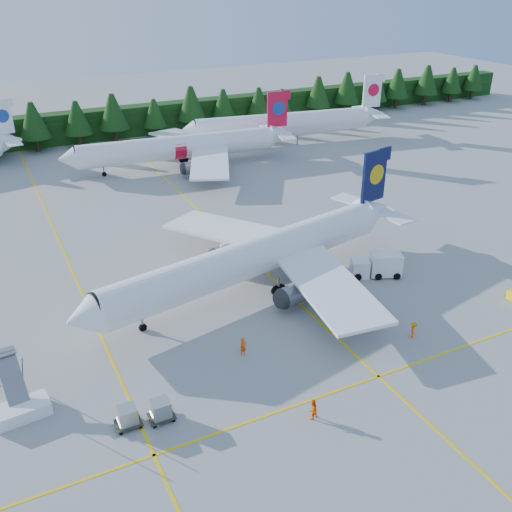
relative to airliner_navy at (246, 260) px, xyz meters
name	(u,v)px	position (x,y,z in m)	size (l,w,h in m)	color
ground	(284,357)	(-2.20, -12.44, -3.62)	(320.00, 320.00, 0.00)	#999A94
taxi_stripe_a	(82,292)	(-16.20, 7.56, -3.62)	(0.25, 120.00, 0.01)	yellow
taxi_stripe_b	(248,255)	(3.80, 7.56, -3.62)	(0.25, 120.00, 0.01)	yellow
taxi_stripe_cross	(319,397)	(-2.20, -18.44, -3.62)	(80.00, 0.25, 0.01)	yellow
treeline_hedge	(89,125)	(-2.20, 69.56, -0.62)	(220.00, 4.00, 6.00)	black
airliner_navy	(246,260)	(0.00, 0.00, 0.00)	(40.96, 33.36, 12.05)	white
airliner_red	(175,148)	(7.39, 44.30, -0.06)	(40.70, 33.38, 11.84)	white
airliner_far_right	(277,124)	(31.22, 50.76, 0.23)	(42.07, 9.84, 12.28)	white
airstairs	(20,406)	(-24.22, -9.65, -2.80)	(4.39, 5.96, 3.77)	white
service_truck	(376,265)	(14.66, -3.62, -2.28)	(5.94, 4.09, 2.70)	white
uld_pair	(144,413)	(-15.80, -14.99, -2.61)	(4.46, 1.98, 1.51)	#2D3224
crew_a	(243,347)	(-5.32, -10.47, -2.73)	(0.65, 0.43, 1.79)	#F95305
crew_b	(313,409)	(-3.99, -20.25, -2.74)	(0.86, 0.67, 1.76)	#FF5905
crew_c	(414,330)	(10.28, -15.19, -2.78)	(0.69, 0.47, 1.68)	orange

